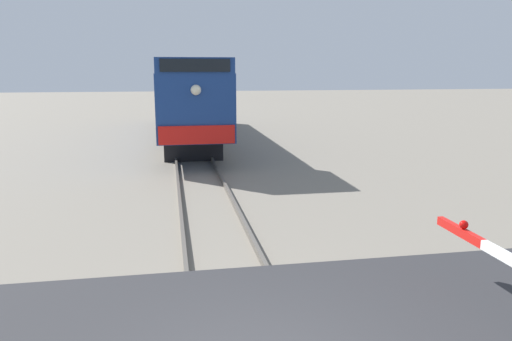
# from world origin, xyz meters

# --- Properties ---
(locomotive) EXTENTS (2.76, 18.41, 4.02)m
(locomotive) POSITION_xyz_m (0.00, 20.79, 2.12)
(locomotive) COLOR black
(locomotive) RESTS_ON ground_plane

